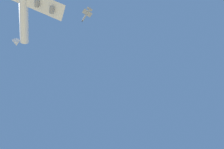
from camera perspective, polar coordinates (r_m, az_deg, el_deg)
chase_jet_high_escort at (r=206.22m, az=-6.42°, el=14.67°), size 14.95×9.41×4.00m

